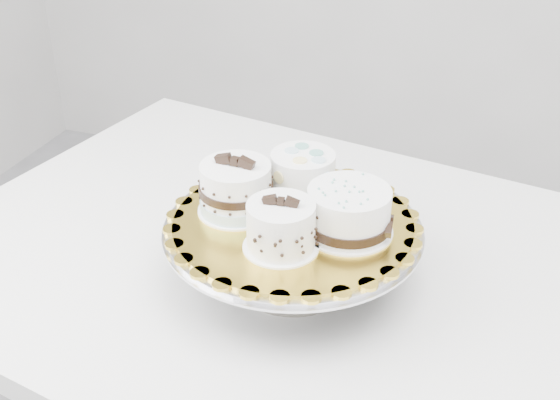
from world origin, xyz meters
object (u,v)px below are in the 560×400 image
(cake_dots, at_px, (303,175))
(cake_stand, at_px, (293,242))
(cake_board, at_px, (293,222))
(table, at_px, (316,299))
(cake_banded, at_px, (236,190))
(cake_swirl, at_px, (281,228))
(cake_ribbon, at_px, (349,213))

(cake_dots, bearing_deg, cake_stand, -66.34)
(cake_board, bearing_deg, table, 68.59)
(cake_stand, height_order, cake_banded, cake_banded)
(cake_dots, bearing_deg, cake_board, -66.34)
(cake_board, xyz_separation_m, cake_swirl, (0.01, -0.07, 0.03))
(cake_stand, xyz_separation_m, cake_swirl, (0.01, -0.07, 0.07))
(cake_board, xyz_separation_m, cake_banded, (-0.09, -0.00, 0.04))
(cake_stand, relative_size, cake_dots, 3.12)
(cake_stand, distance_m, cake_dots, 0.10)
(cake_board, distance_m, cake_swirl, 0.08)
(cake_board, xyz_separation_m, cake_ribbon, (0.08, -0.00, 0.03))
(cake_banded, bearing_deg, cake_ribbon, 3.58)
(cake_dots, bearing_deg, table, -8.38)
(cake_board, bearing_deg, cake_dots, 96.84)
(cake_stand, bearing_deg, cake_dots, 96.84)
(cake_swirl, relative_size, cake_banded, 0.91)
(cake_dots, bearing_deg, cake_swirl, -67.38)
(cake_stand, height_order, cake_board, cake_board)
(cake_swirl, distance_m, cake_banded, 0.12)
(table, height_order, cake_board, cake_board)
(cake_stand, relative_size, cake_swirl, 3.62)
(cake_swirl, bearing_deg, cake_dots, 89.86)
(cake_swirl, bearing_deg, cake_ribbon, 36.10)
(cake_banded, xyz_separation_m, cake_dots, (0.08, 0.07, 0.00))
(cake_banded, height_order, cake_ribbon, cake_banded)
(cake_stand, distance_m, cake_banded, 0.11)
(cake_ribbon, bearing_deg, table, 128.95)
(cake_board, bearing_deg, cake_banded, -179.72)
(table, xyz_separation_m, cake_stand, (-0.02, -0.06, 0.14))
(cake_board, distance_m, cake_ribbon, 0.09)
(cake_board, distance_m, cake_dots, 0.08)
(table, distance_m, cake_board, 0.19)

